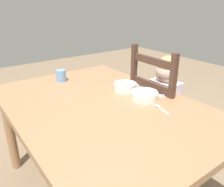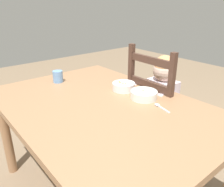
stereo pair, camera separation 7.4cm
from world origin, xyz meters
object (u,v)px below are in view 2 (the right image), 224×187
dining_table (102,116)px  spoon (159,106)px  bowl_of_peas (144,94)px  drinking_cup (58,77)px  child_figure (160,97)px  dining_chair (158,114)px  bowl_of_carrots (124,86)px

dining_table → spoon: spoon is taller
bowl_of_peas → drinking_cup: 0.70m
child_figure → dining_chair: bearing=132.2°
dining_chair → spoon: size_ratio=7.39×
bowl_of_carrots → drinking_cup: 0.53m
bowl_of_carrots → bowl_of_peas: bearing=0.0°
dining_table → dining_chair: bearing=89.2°
bowl_of_peas → spoon: bearing=-7.6°
dining_table → spoon: bearing=43.8°
bowl_of_carrots → drinking_cup: (-0.45, -0.28, 0.02)m
bowl_of_peas → child_figure: bearing=108.5°
dining_chair → bowl_of_peas: dining_chair is taller
bowl_of_carrots → spoon: size_ratio=1.16×
drinking_cup → bowl_of_carrots: bearing=32.2°
child_figure → bowl_of_carrots: bearing=-108.5°
dining_chair → child_figure: size_ratio=1.08×
dining_chair → drinking_cup: dining_chair is taller
child_figure → spoon: bearing=-51.9°
dining_chair → bowl_of_carrots: size_ratio=6.37×
dining_table → drinking_cup: (-0.54, -0.02, 0.13)m
child_figure → bowl_of_carrots: child_figure is taller
child_figure → drinking_cup: bearing=-133.5°
bowl_of_carrots → spoon: bearing=-3.3°
drinking_cup → dining_chair: bearing=46.5°
dining_chair → bowl_of_peas: 0.42m
child_figure → drinking_cup: (-0.55, -0.57, 0.15)m
dining_table → drinking_cup: drinking_cup is taller
spoon → dining_chair: bearing=128.1°
dining_table → dining_chair: dining_chair is taller
dining_table → spoon: size_ratio=10.78×
spoon → bowl_of_peas: bearing=172.4°
dining_chair → child_figure: (0.00, -0.00, 0.16)m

